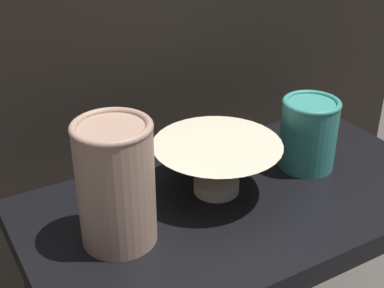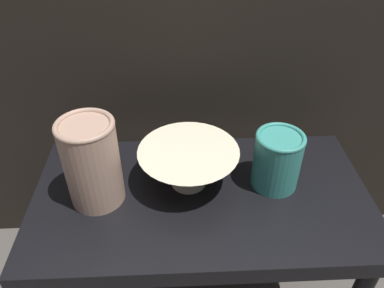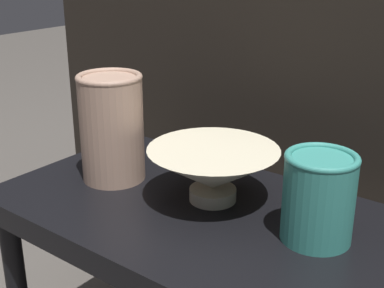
{
  "view_description": "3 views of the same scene",
  "coord_description": "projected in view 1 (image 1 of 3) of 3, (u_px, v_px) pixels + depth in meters",
  "views": [
    {
      "loc": [
        -0.43,
        -0.59,
        0.9
      ],
      "look_at": [
        -0.06,
        0.05,
        0.5
      ],
      "focal_mm": 50.0,
      "sensor_mm": 36.0,
      "label": 1
    },
    {
      "loc": [
        -0.05,
        -0.56,
        0.97
      ],
      "look_at": [
        -0.02,
        0.06,
        0.5
      ],
      "focal_mm": 35.0,
      "sensor_mm": 36.0,
      "label": 2
    },
    {
      "loc": [
        0.42,
        -0.6,
        0.8
      ],
      "look_at": [
        -0.06,
        0.02,
        0.51
      ],
      "focal_mm": 50.0,
      "sensor_mm": 36.0,
      "label": 3
    }
  ],
  "objects": [
    {
      "name": "vase_textured_left",
      "position": [
        115.0,
        181.0,
        0.73
      ],
      "size": [
        0.11,
        0.11,
        0.19
      ],
      "color": "tan",
      "rests_on": "table"
    },
    {
      "name": "table",
      "position": [
        240.0,
        222.0,
        0.9
      ],
      "size": [
        0.71,
        0.38,
        0.41
      ],
      "color": "black",
      "rests_on": "ground_plane"
    },
    {
      "name": "couch_backdrop",
      "position": [
        114.0,
        83.0,
        1.27
      ],
      "size": [
        1.32,
        0.5,
        0.86
      ],
      "color": "black",
      "rests_on": "ground_plane"
    },
    {
      "name": "bowl",
      "position": [
        217.0,
        163.0,
        0.86
      ],
      "size": [
        0.21,
        0.21,
        0.09
      ],
      "color": "beige",
      "rests_on": "table"
    },
    {
      "name": "vase_colorful_right",
      "position": [
        309.0,
        132.0,
        0.93
      ],
      "size": [
        0.1,
        0.1,
        0.13
      ],
      "color": "teal",
      "rests_on": "table"
    }
  ]
}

